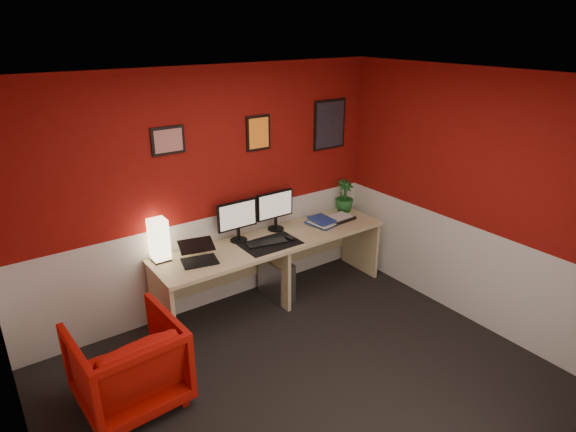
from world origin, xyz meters
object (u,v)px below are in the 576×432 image
(shoji_lamp, at_px, (159,241))
(laptop, at_px, (199,252))
(zen_tray, at_px, (338,218))
(monitor_left, at_px, (238,215))
(potted_plant, at_px, (344,196))
(desk, at_px, (274,270))
(armchair, at_px, (128,364))
(pc_tower, at_px, (276,279))
(monitor_right, at_px, (276,205))

(shoji_lamp, distance_m, laptop, 0.39)
(shoji_lamp, bearing_deg, zen_tray, -5.46)
(shoji_lamp, relative_size, monitor_left, 0.69)
(laptop, relative_size, potted_plant, 0.84)
(desk, height_order, shoji_lamp, shoji_lamp)
(armchair, bearing_deg, laptop, -151.07)
(shoji_lamp, relative_size, pc_tower, 0.89)
(monitor_left, bearing_deg, pc_tower, -22.02)
(potted_plant, xyz_separation_m, pc_tower, (-1.10, -0.16, -0.70))
(armchair, bearing_deg, shoji_lamp, -130.82)
(shoji_lamp, distance_m, pc_tower, 1.41)
(shoji_lamp, height_order, monitor_right, monitor_right)
(zen_tray, bearing_deg, monitor_right, 166.45)
(laptop, distance_m, potted_plant, 2.04)
(monitor_right, height_order, potted_plant, monitor_right)
(potted_plant, height_order, pc_tower, potted_plant)
(desk, distance_m, monitor_right, 0.71)
(zen_tray, bearing_deg, laptop, -178.09)
(monitor_right, bearing_deg, pc_tower, -123.35)
(armchair, bearing_deg, monitor_left, -154.96)
(desk, distance_m, laptop, 0.99)
(desk, distance_m, shoji_lamp, 1.30)
(desk, height_order, zen_tray, zen_tray)
(monitor_left, relative_size, armchair, 0.73)
(potted_plant, bearing_deg, armchair, -164.45)
(monitor_left, distance_m, monitor_right, 0.49)
(monitor_left, height_order, zen_tray, monitor_left)
(desk, xyz_separation_m, pc_tower, (0.05, 0.03, -0.14))
(monitor_right, bearing_deg, zen_tray, -13.55)
(potted_plant, bearing_deg, monitor_right, 179.22)
(zen_tray, bearing_deg, desk, -178.31)
(pc_tower, bearing_deg, monitor_left, 156.89)
(zen_tray, relative_size, pc_tower, 0.78)
(laptop, distance_m, pc_tower, 1.11)
(monitor_right, xyz_separation_m, armchair, (-1.97, -0.84, -0.66))
(potted_plant, bearing_deg, pc_tower, -171.62)
(desk, height_order, armchair, desk)
(desk, relative_size, zen_tray, 7.43)
(shoji_lamp, height_order, pc_tower, shoji_lamp)
(zen_tray, bearing_deg, armchair, -166.47)
(laptop, distance_m, zen_tray, 1.79)
(monitor_left, bearing_deg, desk, -29.95)
(desk, bearing_deg, monitor_left, 150.05)
(pc_tower, xyz_separation_m, armchair, (-1.85, -0.66, 0.14))
(potted_plant, bearing_deg, laptop, -173.58)
(monitor_right, height_order, pc_tower, monitor_right)
(zen_tray, bearing_deg, shoji_lamp, 174.54)
(laptop, bearing_deg, desk, 14.83)
(desk, bearing_deg, monitor_right, 50.88)
(monitor_right, relative_size, zen_tray, 1.66)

